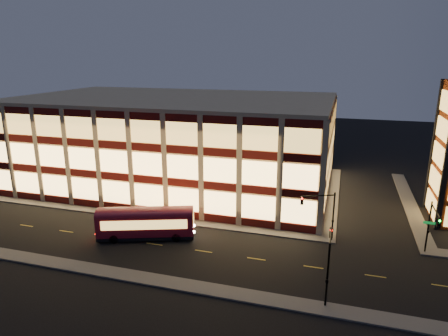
% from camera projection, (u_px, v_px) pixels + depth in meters
% --- Properties ---
extents(ground, '(200.00, 200.00, 0.00)m').
position_uv_depth(ground, '(147.00, 220.00, 52.61)').
color(ground, black).
rests_on(ground, ground).
extents(sidewalk_office_south, '(54.00, 2.00, 0.15)m').
position_uv_depth(sidewalk_office_south, '(131.00, 215.00, 54.34)').
color(sidewalk_office_south, '#514F4C').
rests_on(sidewalk_office_south, ground).
extents(sidewalk_office_east, '(2.00, 30.00, 0.15)m').
position_uv_depth(sidewalk_office_east, '(332.00, 195.00, 61.87)').
color(sidewalk_office_east, '#514F4C').
rests_on(sidewalk_office_east, ground).
extents(sidewalk_tower_west, '(2.00, 30.00, 0.15)m').
position_uv_depth(sidewalk_tower_west, '(409.00, 202.00, 58.81)').
color(sidewalk_tower_west, '#514F4C').
rests_on(sidewalk_tower_west, ground).
extents(sidewalk_near, '(100.00, 2.00, 0.15)m').
position_uv_depth(sidewalk_near, '(88.00, 268.00, 40.61)').
color(sidewalk_near, '#514F4C').
rests_on(sidewalk_near, ground).
extents(office_building, '(50.45, 30.45, 14.50)m').
position_uv_depth(office_building, '(176.00, 140.00, 67.03)').
color(office_building, tan).
rests_on(office_building, ground).
extents(traffic_signal_far, '(3.79, 1.87, 6.00)m').
position_uv_depth(traffic_signal_far, '(322.00, 209.00, 45.54)').
color(traffic_signal_far, black).
rests_on(traffic_signal_far, ground).
extents(traffic_signal_right, '(1.20, 4.37, 6.00)m').
position_uv_depth(traffic_signal_right, '(432.00, 223.00, 41.62)').
color(traffic_signal_right, black).
rests_on(traffic_signal_right, ground).
extents(traffic_signal_near, '(0.32, 4.45, 6.00)m').
position_uv_depth(traffic_signal_near, '(329.00, 256.00, 34.80)').
color(traffic_signal_near, black).
rests_on(traffic_signal_near, ground).
extents(trolley_bus, '(11.50, 6.47, 3.80)m').
position_uv_depth(trolley_bus, '(146.00, 221.00, 47.10)').
color(trolley_bus, maroon).
rests_on(trolley_bus, ground).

